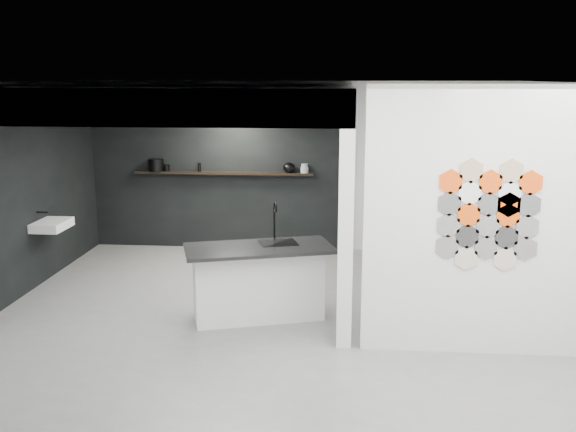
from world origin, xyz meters
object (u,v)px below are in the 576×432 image
at_px(kitchen_island, 258,281).
at_px(stockpot, 156,165).
at_px(bottle_dark, 199,167).
at_px(kettle, 289,168).
at_px(glass_bowl, 305,170).
at_px(glass_vase, 305,168).
at_px(wall_basin, 52,225).
at_px(partition_panel, 483,223).
at_px(utensil_cup, 167,168).

distance_m(kitchen_island, stockpot, 3.89).
height_order(stockpot, bottle_dark, stockpot).
bearing_deg(kettle, bottle_dark, -170.01).
relative_size(glass_bowl, glass_vase, 0.87).
bearing_deg(wall_basin, kitchen_island, -19.23).
height_order(stockpot, kettle, stockpot).
relative_size(partition_panel, glass_vase, 18.50).
bearing_deg(glass_bowl, bottle_dark, 180.00).
xyz_separation_m(kitchen_island, bottle_dark, (-1.39, 3.12, 0.92)).
bearing_deg(stockpot, kettle, 0.00).
xyz_separation_m(stockpot, kettle, (2.23, 0.00, -0.02)).
height_order(stockpot, utensil_cup, stockpot).
distance_m(partition_panel, wall_basin, 5.78).
bearing_deg(bottle_dark, partition_panel, -45.28).
xyz_separation_m(wall_basin, bottle_dark, (1.64, 2.07, 0.54)).
relative_size(kitchen_island, bottle_dark, 12.89).
distance_m(stockpot, bottle_dark, 0.73).
bearing_deg(kitchen_island, bottle_dark, 96.93).
relative_size(kitchen_island, utensil_cup, 16.54).
bearing_deg(kitchen_island, wall_basin, 143.69).
distance_m(wall_basin, kitchen_island, 3.23).
bearing_deg(glass_bowl, partition_panel, -61.77).
distance_m(kettle, glass_vase, 0.26).
relative_size(stockpot, bottle_dark, 1.70).
distance_m(partition_panel, glass_bowl, 4.39).
xyz_separation_m(partition_panel, utensil_cup, (-4.38, 3.87, -0.02)).
height_order(stockpot, glass_bowl, stockpot).
xyz_separation_m(bottle_dark, utensil_cup, (-0.55, 0.00, -0.02)).
xyz_separation_m(kitchen_island, glass_vase, (0.36, 3.12, 0.93)).
xyz_separation_m(partition_panel, glass_bowl, (-2.08, 3.87, -0.03)).
xyz_separation_m(stockpot, glass_bowl, (2.49, 0.00, -0.05)).
relative_size(glass_bowl, bottle_dark, 0.91).
bearing_deg(kettle, wall_basin, -136.62).
relative_size(kettle, utensil_cup, 1.73).
bearing_deg(wall_basin, glass_bowl, 31.35).
bearing_deg(kitchen_island, kettle, 70.97).
height_order(kettle, glass_vase, kettle).
distance_m(wall_basin, stockpot, 2.33).
xyz_separation_m(kitchen_island, utensil_cup, (-1.94, 3.12, 0.91)).
xyz_separation_m(partition_panel, glass_vase, (-2.08, 3.87, -0.00)).
relative_size(stockpot, glass_bowl, 1.88).
relative_size(stockpot, utensil_cup, 2.19).
relative_size(wall_basin, kitchen_island, 0.32).
xyz_separation_m(kettle, bottle_dark, (-1.50, 0.00, -0.01)).
bearing_deg(glass_bowl, glass_vase, 0.00).
relative_size(wall_basin, utensil_cup, 5.31).
bearing_deg(partition_panel, utensil_cup, 138.58).
height_order(glass_vase, utensil_cup, glass_vase).
bearing_deg(wall_basin, kettle, 33.38).
bearing_deg(stockpot, utensil_cup, 0.00).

